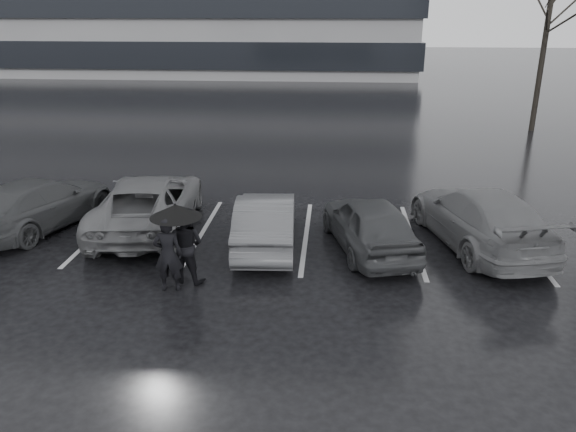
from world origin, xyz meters
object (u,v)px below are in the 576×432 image
(car_west_a, at_px, (266,221))
(car_west_b, at_px, (148,202))
(pedestrian_left, at_px, (168,254))
(tree_north, at_px, (545,40))
(car_main, at_px, (369,224))
(pedestrian_right, at_px, (186,245))
(car_east, at_px, (480,217))
(car_west_c, at_px, (40,203))

(car_west_a, bearing_deg, car_west_b, -19.79)
(car_west_a, distance_m, pedestrian_left, 3.11)
(car_west_a, relative_size, tree_north, 0.48)
(car_main, distance_m, pedestrian_right, 4.58)
(car_east, xyz_separation_m, pedestrian_right, (-6.87, -2.59, 0.12))
(car_main, bearing_deg, car_west_b, -24.36)
(pedestrian_left, bearing_deg, tree_north, -132.77)
(tree_north, bearing_deg, car_west_a, -126.79)
(car_west_b, height_order, pedestrian_right, pedestrian_right)
(car_west_a, xyz_separation_m, car_east, (5.37, 0.49, 0.07))
(car_west_a, bearing_deg, car_main, 175.18)
(pedestrian_right, xyz_separation_m, tree_north, (12.89, 17.32, 3.39))
(pedestrian_right, bearing_deg, pedestrian_left, 74.44)
(pedestrian_right, bearing_deg, car_west_c, -16.74)
(car_main, xyz_separation_m, pedestrian_right, (-4.09, -2.05, 0.18))
(tree_north, bearing_deg, car_east, -112.22)
(car_west_b, xyz_separation_m, pedestrian_right, (1.81, -3.05, 0.13))
(car_west_b, relative_size, pedestrian_right, 3.07)
(car_main, xyz_separation_m, pedestrian_left, (-4.35, -2.51, 0.14))
(car_west_b, height_order, car_east, car_east)
(car_main, bearing_deg, car_west_c, -20.33)
(car_west_c, distance_m, pedestrian_left, 5.67)
(pedestrian_left, bearing_deg, pedestrian_right, -126.23)
(car_west_b, distance_m, pedestrian_left, 3.83)
(car_west_b, bearing_deg, car_west_a, 157.52)
(tree_north, bearing_deg, pedestrian_left, -126.49)
(pedestrian_right, bearing_deg, car_main, -138.94)
(car_west_c, relative_size, tree_north, 0.55)
(car_west_a, height_order, car_east, car_east)
(car_west_a, distance_m, car_west_c, 6.38)
(car_west_c, relative_size, pedestrian_right, 2.72)
(car_main, bearing_deg, pedestrian_left, 15.18)
(car_west_b, distance_m, tree_north, 20.79)
(car_main, bearing_deg, car_east, 176.06)
(car_main, height_order, car_west_c, car_main)
(pedestrian_left, bearing_deg, car_main, -156.30)
(car_west_b, bearing_deg, car_west_c, -4.00)
(car_west_c, xyz_separation_m, pedestrian_left, (4.56, -3.37, 0.14))
(car_main, height_order, car_east, car_east)
(car_west_c, bearing_deg, pedestrian_left, 160.09)
(car_west_b, height_order, car_west_c, car_west_b)
(car_west_a, bearing_deg, car_east, -178.62)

